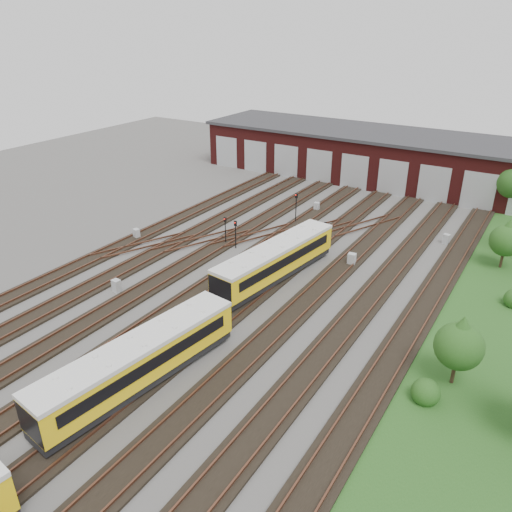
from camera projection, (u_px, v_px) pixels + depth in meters
The scene contains 17 objects.
ground at pixel (206, 309), 37.89m from camera, with size 120.00×120.00×0.00m, color #4B4946.
track_network at pixel (209, 304), 38.38m from camera, with size 30.40×70.00×0.33m.
maintenance_shed at pixel (386, 156), 67.08m from camera, with size 51.00×12.50×6.35m.
grass_verge at pixel (497, 321), 36.41m from camera, with size 8.00×55.00×0.05m, color #1D4818.
metro_train at pixel (139, 361), 29.29m from camera, with size 4.17×45.76×2.80m.
signal_mast_0 at pixel (225, 227), 48.11m from camera, with size 0.24×0.23×2.77m.
signal_mast_1 at pixel (296, 204), 53.06m from camera, with size 0.29×0.27×3.32m.
signal_mast_2 at pixel (235, 231), 47.18m from camera, with size 0.26×0.25×2.81m.
signal_mast_3 at pixel (325, 232), 47.23m from camera, with size 0.23×0.22×2.69m.
relay_cabinet_0 at pixel (136, 234), 49.91m from camera, with size 0.60×0.50×1.01m, color #B3B6B8.
relay_cabinet_1 at pixel (317, 206), 57.19m from camera, with size 0.58×0.49×0.97m, color #B3B6B8.
relay_cabinet_2 at pixel (117, 286), 40.10m from camera, with size 0.64×0.53×1.06m, color #B3B6B8.
relay_cabinet_3 at pixel (352, 259), 44.42m from camera, with size 0.68×0.57×1.14m, color #B3B6B8.
relay_cabinet_4 at pixel (446, 239), 48.73m from camera, with size 0.59×0.49×0.99m, color #B3B6B8.
tree_1 at pixel (507, 237), 42.95m from camera, with size 2.79×2.79×4.62m.
tree_3 at pixel (460, 341), 28.91m from camera, with size 2.86×2.86×4.74m.
bush_0 at pixel (426, 389), 28.48m from camera, with size 1.66×1.66×1.66m, color #1D4413.
Camera 1 is at (20.46, -25.49, 19.95)m, focal length 35.00 mm.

